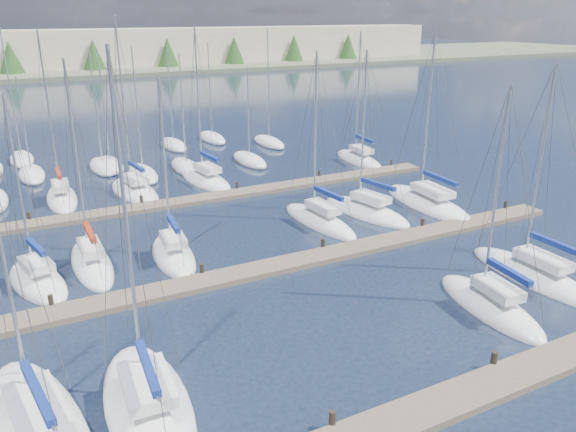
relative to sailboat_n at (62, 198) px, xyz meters
name	(u,v)px	position (x,y,z in m)	size (l,w,h in m)	color
ground	(117,133)	(9.33, 24.74, -0.20)	(400.00, 400.00, 0.00)	#1D283B
dock_near	(434,408)	(9.33, -33.25, -0.05)	(44.00, 1.93, 1.10)	#6B5E4C
dock_mid	(272,267)	(9.33, -19.25, -0.05)	(44.00, 1.93, 1.10)	#6B5E4C
dock_far	(195,200)	(9.33, -5.25, -0.05)	(44.00, 1.93, 1.10)	#6B5E4C
sailboat_n	(62,198)	(0.00, 0.00, 0.00)	(2.72, 7.68, 13.75)	white
sailboat_k	(319,221)	(15.67, -13.97, -0.01)	(2.83, 8.34, 12.58)	white
sailboat_c	(148,404)	(-0.26, -28.02, -0.02)	(3.71, 8.68, 14.08)	white
sailboat_o	(135,191)	(5.62, -0.76, -0.01)	(3.73, 8.19, 14.79)	white
sailboat_r	(359,160)	(28.06, -0.80, -0.01)	(2.94, 8.18, 13.23)	white
sailboat_p	(206,180)	(12.00, -0.39, -0.01)	(3.49, 8.37, 13.81)	white
sailboat_h	(38,281)	(-3.05, -14.94, -0.02)	(3.80, 6.79, 11.14)	white
sailboat_m	(427,203)	(25.18, -14.44, -0.03)	(3.80, 10.20, 13.68)	white
sailboat_i	(92,263)	(0.01, -13.89, 0.00)	(2.21, 7.65, 12.68)	white
sailboat_f	(534,276)	(21.96, -27.20, -0.02)	(2.56, 8.86, 12.65)	white
sailboat_b	(39,428)	(-4.07, -27.50, -0.03)	(4.41, 10.16, 13.35)	white
sailboat_l	(366,211)	(19.82, -13.83, -0.02)	(4.19, 8.60, 12.53)	white
sailboat_j	(173,255)	(4.68, -14.93, -0.01)	(2.96, 6.92, 11.63)	white
sailboat_e	(490,306)	(17.11, -28.58, -0.01)	(3.21, 7.62, 11.98)	white
distant_boats	(105,165)	(4.98, 8.50, 0.09)	(36.93, 20.75, 13.30)	#9EA0A5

